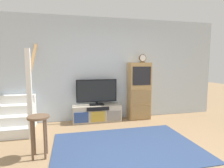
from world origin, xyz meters
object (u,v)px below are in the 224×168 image
(side_cabinet, at_px, (139,91))
(bar_stool_near, at_px, (39,126))
(television, at_px, (97,91))
(desk_clock, at_px, (143,58))
(media_console, at_px, (97,113))

(side_cabinet, distance_m, bar_stool_near, 2.85)
(television, xyz_separation_m, side_cabinet, (1.16, -0.01, -0.03))
(desk_clock, relative_size, bar_stool_near, 0.32)
(television, height_order, side_cabinet, side_cabinet)
(television, distance_m, side_cabinet, 1.16)
(media_console, distance_m, television, 0.57)
(television, relative_size, bar_stool_near, 1.53)
(media_console, xyz_separation_m, side_cabinet, (1.16, 0.01, 0.55))
(side_cabinet, bearing_deg, television, 179.32)
(media_console, height_order, television, television)
(desk_clock, bearing_deg, bar_stool_near, -146.19)
(desk_clock, xyz_separation_m, bar_stool_near, (-2.40, -1.61, -1.13))
(television, height_order, bar_stool_near, television)
(media_console, bearing_deg, television, 90.00)
(media_console, distance_m, desk_clock, 1.88)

